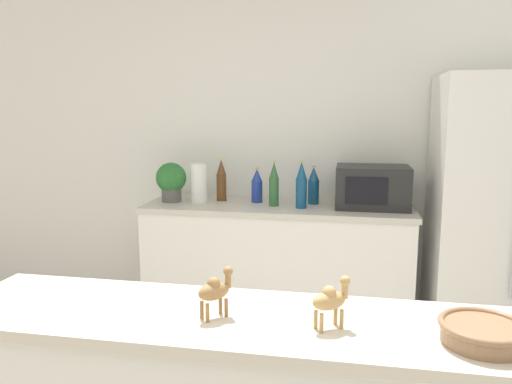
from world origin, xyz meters
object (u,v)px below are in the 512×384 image
(fruit_bowl, at_px, (483,332))
(camel_figurine, at_px, (331,299))
(back_bottle_0, at_px, (274,184))
(back_bottle_1, at_px, (257,186))
(potted_plant, at_px, (171,180))
(back_bottle_2, at_px, (221,180))
(back_bottle_4, at_px, (313,186))
(back_bottle_3, at_px, (301,186))
(camel_figurine_second, at_px, (215,290))
(paper_towel_roll, at_px, (199,183))
(refrigerator, at_px, (507,218))
(microwave, at_px, (372,187))

(fruit_bowl, height_order, camel_figurine, camel_figurine)
(back_bottle_0, relative_size, back_bottle_1, 1.25)
(potted_plant, relative_size, back_bottle_1, 1.13)
(back_bottle_2, xyz_separation_m, back_bottle_4, (0.66, 0.00, -0.02))
(potted_plant, relative_size, back_bottle_0, 0.90)
(back_bottle_4, bearing_deg, back_bottle_3, -111.08)
(back_bottle_2, relative_size, camel_figurine_second, 2.05)
(paper_towel_roll, bearing_deg, fruit_bowl, -55.04)
(back_bottle_3, bearing_deg, back_bottle_1, 154.68)
(refrigerator, bearing_deg, back_bottle_3, -178.13)
(paper_towel_roll, relative_size, back_bottle_4, 1.02)
(potted_plant, height_order, back_bottle_1, potted_plant)
(back_bottle_1, xyz_separation_m, back_bottle_2, (-0.26, 0.02, 0.03))
(paper_towel_roll, relative_size, microwave, 0.57)
(camel_figurine_second, bearing_deg, paper_towel_roll, 108.54)
(refrigerator, xyz_separation_m, fruit_bowl, (-0.62, -1.98, 0.09))
(refrigerator, bearing_deg, potted_plant, 179.24)
(camel_figurine_second, bearing_deg, back_bottle_1, 97.19)
(camel_figurine_second, bearing_deg, back_bottle_4, 86.18)
(refrigerator, relative_size, fruit_bowl, 7.66)
(back_bottle_4, height_order, fruit_bowl, back_bottle_4)
(microwave, height_order, camel_figurine_second, microwave)
(back_bottle_3, relative_size, back_bottle_4, 1.19)
(paper_towel_roll, distance_m, camel_figurine, 2.24)
(back_bottle_0, xyz_separation_m, back_bottle_4, (0.26, 0.13, -0.02))
(back_bottle_0, bearing_deg, refrigerator, -0.13)
(back_bottle_2, xyz_separation_m, camel_figurine, (0.87, -2.08, -0.03))
(back_bottle_0, height_order, back_bottle_1, back_bottle_0)
(potted_plant, distance_m, back_bottle_3, 0.94)
(microwave, height_order, camel_figurine, microwave)
(back_bottle_0, height_order, fruit_bowl, back_bottle_0)
(camel_figurine, bearing_deg, potted_plant, 121.39)
(microwave, height_order, back_bottle_2, back_bottle_2)
(fruit_bowl, relative_size, camel_figurine, 1.55)
(back_bottle_4, relative_size, camel_figurine_second, 1.78)
(paper_towel_roll, xyz_separation_m, back_bottle_2, (0.14, 0.08, 0.01))
(back_bottle_4, bearing_deg, paper_towel_roll, -173.97)
(refrigerator, distance_m, back_bottle_2, 1.90)
(back_bottle_0, xyz_separation_m, fruit_bowl, (0.87, -1.98, -0.09))
(back_bottle_0, relative_size, fruit_bowl, 1.33)
(refrigerator, distance_m, potted_plant, 2.24)
(back_bottle_0, xyz_separation_m, back_bottle_2, (-0.40, 0.13, -0.00))
(camel_figurine, relative_size, camel_figurine_second, 1.00)
(microwave, height_order, back_bottle_0, back_bottle_0)
(back_bottle_3, xyz_separation_m, camel_figurine, (0.27, -1.91, -0.04))
(back_bottle_4, xyz_separation_m, camel_figurine, (0.20, -2.09, -0.01))
(back_bottle_4, height_order, camel_figurine_second, back_bottle_4)
(refrigerator, distance_m, back_bottle_4, 1.25)
(potted_plant, height_order, back_bottle_3, back_bottle_3)
(back_bottle_2, distance_m, fruit_bowl, 2.46)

